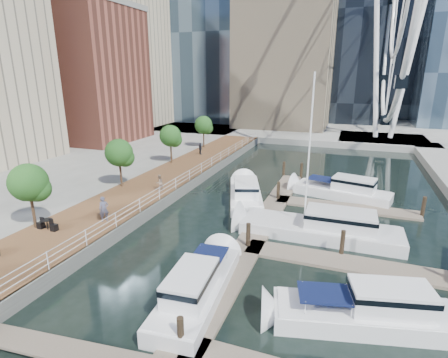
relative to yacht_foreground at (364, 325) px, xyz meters
The scene contains 14 objects.
ground 10.58m from the yacht_foreground, 166.10° to the right, with size 520.00×520.00×0.00m, color black.
boardwalk 22.95m from the yacht_foreground, 147.13° to the left, with size 6.00×60.00×1.00m, color brown.
seawall 20.50m from the yacht_foreground, 142.57° to the left, with size 0.25×60.00×1.00m, color #595954.
land_far 99.99m from the yacht_foreground, 95.90° to the left, with size 200.00×114.00×1.00m, color gray.
pier 49.60m from the yacht_foreground, 85.69° to the left, with size 14.00×12.00×1.00m, color gray.
railing 20.63m from the yacht_foreground, 142.74° to the left, with size 0.10×60.00×1.05m, color white, non-canonical shape.
floating_docks 7.80m from the yacht_foreground, 107.25° to the left, with size 16.00×34.00×2.60m.
midrise_condos 51.88m from the yacht_foreground, 151.03° to the left, with size 19.00×67.00×28.00m.
street_trees 24.89m from the yacht_foreground, 152.14° to the left, with size 2.60×42.60×4.60m.
yacht_foreground is the anchor object (origin of this frame).
pedestrian_near 18.36m from the yacht_foreground, 167.22° to the left, with size 0.68×0.45×1.86m, color #47495F.
pedestrian_mid 21.10m from the yacht_foreground, 146.66° to the left, with size 0.75×0.58×1.53m, color #886F5E.
pedestrian_far 33.66m from the yacht_foreground, 126.92° to the left, with size 0.94×0.39×1.60m, color #32363F.
moored_yachts 8.60m from the yacht_foreground, 104.66° to the left, with size 24.12×32.42×11.50m.
Camera 1 is at (8.80, -12.66, 11.32)m, focal length 28.00 mm.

